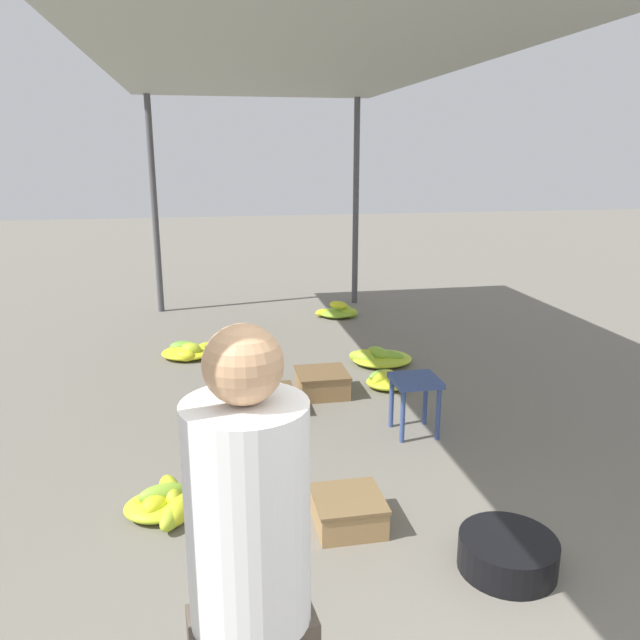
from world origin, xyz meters
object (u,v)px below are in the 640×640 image
(banana_pile_right_0, at_px, (379,358))
(crate_near, at_px, (270,400))
(crate_mid, at_px, (322,383))
(banana_pile_right_1, at_px, (339,311))
(stool, at_px, (415,389))
(vendor_foreground, at_px, (251,588))
(banana_pile_left_0, at_px, (165,502))
(basin_black, at_px, (508,553))
(banana_pile_left_1, at_px, (190,351))
(crate_far, at_px, (348,511))
(banana_pile_right_2, at_px, (389,380))

(banana_pile_right_0, distance_m, crate_near, 1.55)
(crate_mid, bearing_deg, banana_pile_right_1, 74.44)
(stool, bearing_deg, banana_pile_right_1, 86.84)
(vendor_foreground, bearing_deg, banana_pile_left_0, 101.59)
(stool, relative_size, basin_black, 0.89)
(banana_pile_left_1, relative_size, banana_pile_right_1, 1.02)
(banana_pile_right_0, height_order, crate_mid, crate_mid)
(banana_pile_left_1, bearing_deg, basin_black, -66.83)
(banana_pile_left_1, height_order, crate_far, crate_far)
(banana_pile_right_2, relative_size, crate_mid, 1.01)
(basin_black, bearing_deg, banana_pile_right_1, 87.17)
(banana_pile_right_0, bearing_deg, banana_pile_left_1, 162.47)
(vendor_foreground, relative_size, basin_black, 3.28)
(vendor_foreground, relative_size, banana_pile_right_1, 2.81)
(vendor_foreground, xyz_separation_m, crate_near, (0.40, 3.20, -0.75))
(vendor_foreground, bearing_deg, stool, 61.37)
(banana_pile_left_0, xyz_separation_m, banana_pile_left_1, (0.11, 2.95, -0.01))
(stool, bearing_deg, banana_pile_right_0, 83.44)
(banana_pile_left_0, relative_size, crate_far, 1.35)
(crate_near, bearing_deg, banana_pile_right_2, 16.71)
(basin_black, height_order, banana_pile_right_1, banana_pile_right_1)
(banana_pile_right_0, relative_size, crate_mid, 1.52)
(stool, xyz_separation_m, basin_black, (-0.06, -1.61, -0.26))
(crate_far, bearing_deg, crate_mid, 83.27)
(banana_pile_right_2, distance_m, crate_near, 1.17)
(basin_black, distance_m, banana_pile_right_1, 5.11)
(basin_black, relative_size, banana_pile_right_1, 0.86)
(banana_pile_left_1, xyz_separation_m, crate_far, (0.91, -3.26, 0.03))
(banana_pile_left_1, bearing_deg, crate_far, -74.37)
(vendor_foreground, xyz_separation_m, crate_mid, (0.88, 3.49, -0.74))
(stool, relative_size, crate_far, 1.13)
(banana_pile_right_0, bearing_deg, banana_pile_left_0, -129.82)
(stool, distance_m, crate_mid, 1.07)
(stool, height_order, banana_pile_left_0, stool)
(banana_pile_right_2, bearing_deg, basin_black, -93.51)
(stool, distance_m, banana_pile_right_2, 1.00)
(vendor_foreground, height_order, basin_black, vendor_foreground)
(banana_pile_right_0, height_order, banana_pile_right_2, banana_pile_right_0)
(vendor_foreground, xyz_separation_m, stool, (1.41, 2.59, -0.49))
(banana_pile_left_1, xyz_separation_m, banana_pile_right_1, (1.87, 1.32, 0.00))
(banana_pile_right_0, distance_m, crate_far, 2.84)
(banana_pile_right_1, xyz_separation_m, crate_far, (-0.96, -4.58, 0.03))
(banana_pile_left_0, relative_size, banana_pile_right_2, 1.18)
(banana_pile_right_2, bearing_deg, crate_mid, -175.14)
(banana_pile_left_0, bearing_deg, vendor_foreground, -78.41)
(stool, height_order, basin_black, stool)
(basin_black, relative_size, banana_pile_left_0, 0.94)
(banana_pile_right_2, xyz_separation_m, crate_near, (-1.12, -0.34, 0.03))
(stool, distance_m, banana_pile_left_1, 2.76)
(crate_mid, bearing_deg, basin_black, -79.35)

